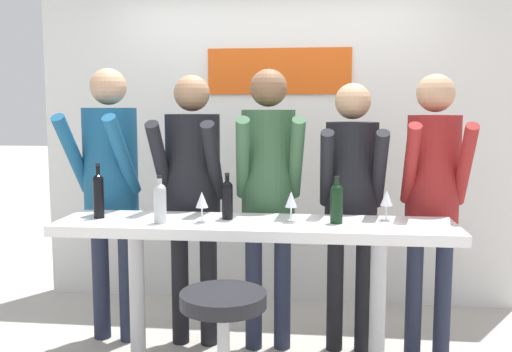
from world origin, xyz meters
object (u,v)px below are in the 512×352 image
object	(u,v)px
tasting_table	(254,250)
wine_glass_2	(202,201)
person_far_left	(110,173)
wine_bottle_0	(160,201)
person_left	(193,179)
person_center	(351,186)
wine_bottle_1	(99,194)
person_center_left	(268,177)
wine_glass_0	(291,200)
bar_stool	(223,341)
person_center_right	(433,182)
wine_glass_1	(387,199)
wine_bottle_2	(227,198)
wine_bottle_3	(337,202)

from	to	relation	value
tasting_table	wine_glass_2	distance (m)	0.41
tasting_table	person_far_left	distance (m)	1.20
wine_bottle_0	person_left	bearing A→B (deg)	85.09
person_center	wine_bottle_1	xyz separation A→B (m)	(-1.48, -0.49, 0.00)
person_center_left	wine_glass_0	xyz separation A→B (m)	(0.17, -0.47, -0.08)
tasting_table	bar_stool	distance (m)	0.66
wine_bottle_0	person_center_right	bearing A→B (deg)	19.86
person_far_left	wine_glass_0	bearing A→B (deg)	-15.85
person_left	wine_glass_2	bearing A→B (deg)	-71.68
tasting_table	person_far_left	xyz separation A→B (m)	(-1.03, 0.50, 0.37)
wine_glass_1	bar_stool	bearing A→B (deg)	-140.59
person_far_left	wine_bottle_1	xyz separation A→B (m)	(0.12, -0.49, -0.06)
bar_stool	person_center	world-z (taller)	person_center
wine_bottle_0	wine_glass_1	bearing A→B (deg)	9.69
person_center	wine_bottle_0	size ratio (longest dim) A/B	6.54
tasting_table	wine_bottle_0	distance (m)	0.60
wine_glass_1	person_center	bearing A→B (deg)	114.92
person_center_left	wine_bottle_1	world-z (taller)	person_center_left
person_center_right	wine_glass_2	bearing A→B (deg)	-156.14
person_left	person_center_right	size ratio (longest dim) A/B	1.00
person_center	wine_bottle_2	xyz separation A→B (m)	(-0.73, -0.44, -0.02)
bar_stool	wine_bottle_1	distance (m)	1.18
wine_glass_0	wine_glass_1	distance (m)	0.55
person_center	wine_glass_1	xyz separation A→B (m)	(0.18, -0.38, -0.02)
wine_bottle_3	wine_glass_0	xyz separation A→B (m)	(-0.25, -0.00, 0.00)
tasting_table	wine_glass_2	xyz separation A→B (m)	(-0.29, -0.07, 0.29)
tasting_table	wine_glass_0	world-z (taller)	wine_glass_0
wine_glass_1	wine_glass_2	size ratio (longest dim) A/B	1.00
wine_glass_0	wine_bottle_2	bearing A→B (deg)	170.97
person_left	wine_bottle_3	xyz separation A→B (m)	(0.92, -0.49, -0.05)
person_left	wine_bottle_2	size ratio (longest dim) A/B	6.70
bar_stool	wine_bottle_2	size ratio (longest dim) A/B	2.68
tasting_table	person_center	distance (m)	0.81
person_center	wine_bottle_3	xyz separation A→B (m)	(-0.11, -0.49, -0.02)
person_left	wine_bottle_2	distance (m)	0.53
person_far_left	person_center_left	world-z (taller)	person_far_left
bar_stool	wine_bottle_0	distance (m)	0.87
person_far_left	wine_glass_2	xyz separation A→B (m)	(0.74, -0.57, -0.08)
person_center_right	wine_glass_1	bearing A→B (deg)	-129.75
person_left	person_center	xyz separation A→B (m)	(1.03, 0.00, -0.03)
person_center_left	wine_bottle_2	xyz separation A→B (m)	(-0.20, -0.41, -0.08)
tasting_table	wine_bottle_3	bearing A→B (deg)	-0.61
wine_bottle_1	bar_stool	bearing A→B (deg)	-34.82
bar_stool	person_left	distance (m)	1.30
bar_stool	wine_bottle_0	world-z (taller)	wine_bottle_0
bar_stool	wine_glass_1	world-z (taller)	wine_glass_1
wine_bottle_3	wine_glass_2	distance (m)	0.75
person_center_right	wine_bottle_3	world-z (taller)	person_center_right
wine_bottle_2	wine_glass_0	bearing A→B (deg)	-9.03
wine_bottle_0	person_center_left	bearing A→B (deg)	46.15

